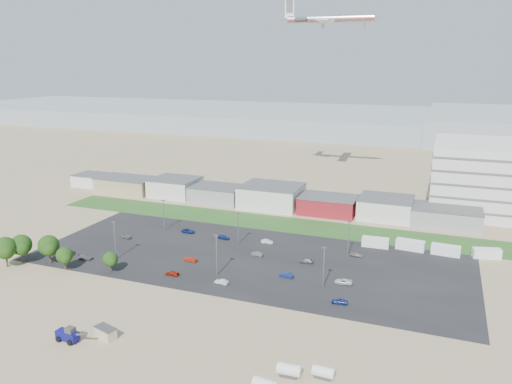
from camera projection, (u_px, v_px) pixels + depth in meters
The scene contains 39 objects.
ground at pixel (200, 283), 122.73m from camera, with size 700.00×700.00×0.00m, color #8B7B58.
parking_lot at pixel (249, 258), 139.08m from camera, with size 120.00×50.00×0.01m, color black.
grass_strip at pixel (270, 222), 169.75m from camera, with size 160.00×16.00×0.02m, color #28501E.
hills_backdrop at pixel (428, 126), 392.62m from camera, with size 700.00×200.00×9.00m, color gray, non-canonical shape.
building_row at pixel (245, 193), 191.81m from camera, with size 170.00×20.00×8.00m, color silver, non-canonical shape.
portable_shed at pixel (106, 333), 98.08m from camera, with size 4.59×2.38×2.31m, color #BCAC8E, non-canonical shape.
telehandler at pixel (67, 334), 96.89m from camera, with size 7.54×2.51×3.14m, color #0B0B59, non-canonical shape.
storage_tank_nw at pixel (289, 370), 86.09m from camera, with size 4.13×2.06×2.48m, color silver, non-canonical shape.
storage_tank_ne at pixel (323, 372), 85.67m from camera, with size 3.77×1.88×2.26m, color silver, non-canonical shape.
box_trailer_a at pixel (375, 242), 146.81m from camera, with size 7.74×2.42×2.90m, color silver, non-canonical shape.
box_trailer_b at pixel (410, 245), 144.48m from camera, with size 8.01×2.50×3.00m, color silver, non-canonical shape.
box_trailer_c at pixel (446, 250), 140.62m from camera, with size 7.83×2.45×2.94m, color silver, non-canonical shape.
box_trailer_d at pixel (487, 253), 138.46m from camera, with size 7.49×2.34×2.81m, color silver, non-canonical shape.
tree_far_left at pixel (5, 250), 131.64m from camera, with size 6.26×6.26×9.39m, color black, non-canonical shape.
tree_left at pixel (22, 247), 134.52m from camera, with size 5.97×5.97×8.96m, color black, non-canonical shape.
tree_mid at pixel (49, 248), 134.00m from camera, with size 5.99×5.99×8.99m, color black, non-canonical shape.
tree_right at pixel (65, 257), 130.18m from camera, with size 4.66×4.66×7.00m, color black, non-canonical shape.
tree_near at pixel (110, 261), 128.82m from camera, with size 4.18×4.18×6.26m, color black, non-canonical shape.
lightpole_front_l at pixel (115, 240), 136.88m from camera, with size 1.27×0.53×10.76m, color slate, non-canonical shape.
lightpole_front_m at pixel (217, 255), 126.25m from camera, with size 1.27×0.53×10.80m, color slate, non-canonical shape.
lightpole_front_r at pixel (324, 268), 119.16m from camera, with size 1.22×0.51×10.41m, color slate, non-canonical shape.
lightpole_back_l at pixel (164, 215), 160.36m from camera, with size 1.21×0.50×10.26m, color slate, non-canonical shape.
lightpole_back_m at pixel (238, 229), 148.18m from camera, with size 1.15×0.48×9.74m, color slate, non-canonical shape.
lightpole_back_r at pixel (349, 239), 139.18m from camera, with size 1.20×0.50×10.22m, color slate, non-canonical shape.
airliner at pixel (331, 19), 203.28m from camera, with size 43.28×29.51×12.79m, color silver, non-canonical shape.
parked_car_0 at pixel (343, 282), 122.37m from camera, with size 2.01×4.37×1.21m, color silver.
parked_car_1 at pixel (286, 275), 126.17m from camera, with size 1.31×3.74×1.23m, color navy.
parked_car_2 at pixel (340, 301), 112.20m from camera, with size 1.47×3.66×1.25m, color navy.
parked_car_3 at pixel (172, 273), 127.31m from camera, with size 1.56×3.83×1.11m, color maroon.
parked_car_4 at pixel (190, 259), 136.19m from camera, with size 1.35×3.88×1.28m, color maroon.
parked_car_5 at pixel (126, 237), 154.18m from camera, with size 1.37×3.41×1.16m, color #A5A5AA.
parked_car_6 at pixel (224, 237), 153.63m from camera, with size 1.57×3.86×1.12m, color navy.
parked_car_7 at pixel (257, 254), 140.22m from camera, with size 1.22×3.49×1.15m, color #595B5E.
parked_car_8 at pixel (356, 255), 139.56m from camera, with size 1.38×3.42×1.17m, color #A5A5AA.
parked_car_9 at pixel (188, 231), 159.33m from camera, with size 2.00×4.34×1.21m, color navy.
parked_car_10 at pixel (85, 257), 137.74m from camera, with size 1.82×4.47×1.30m, color #595B5E.
parked_car_11 at pixel (267, 241), 149.97m from camera, with size 1.25×3.59×1.18m, color silver.
parked_car_12 at pixel (306, 261), 135.25m from camera, with size 1.66×4.09×1.19m, color #595B5E.
parked_car_13 at pixel (221, 282), 122.38m from camera, with size 1.23×3.54×1.17m, color silver.
Camera 1 is at (53.42, -100.75, 52.53)m, focal length 35.00 mm.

